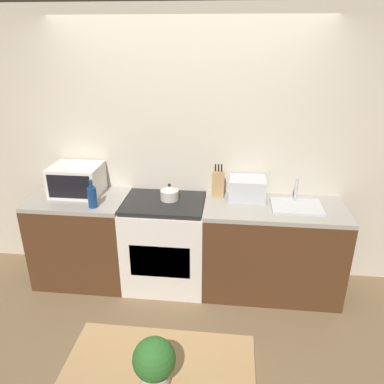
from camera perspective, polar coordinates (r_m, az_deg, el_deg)
The scene contains 12 objects.
ground_plane at distance 3.29m, azimuth -3.20°, elevation -22.52°, with size 16.00×16.00×0.00m, color brown.
wall_back at distance 3.66m, azimuth -0.59°, elevation 6.35°, with size 10.00×0.06×2.60m.
counter_left_run at distance 3.95m, azimuth -16.25°, elevation -6.77°, with size 0.91×0.62×0.90m.
counter_right_run at distance 3.69m, azimuth 12.04°, elevation -8.49°, with size 1.29×0.62×0.90m.
stove_range at distance 3.72m, azimuth -4.05°, elevation -7.80°, with size 0.77×0.62×0.90m.
kettle at distance 3.52m, azimuth -3.44°, elevation -0.12°, with size 0.17×0.17×0.16m.
microwave at distance 3.79m, azimuth -17.16°, elevation 1.79°, with size 0.47×0.38×0.29m.
bottle at distance 3.47m, azimuth -14.95°, elevation -0.70°, with size 0.08×0.08×0.26m.
knife_block at distance 3.56m, azimuth 3.99°, elevation 1.25°, with size 0.11×0.06×0.33m.
toaster_oven at distance 3.56m, azimuth 8.40°, elevation 0.52°, with size 0.34×0.27×0.20m.
sink_basin at distance 3.51m, azimuth 15.64°, elevation -1.99°, with size 0.45×0.34×0.24m.
potted_plant at distance 1.95m, azimuth -5.78°, elevation -24.40°, with size 0.21×0.21×0.27m.
Camera 1 is at (0.42, -2.27, 2.35)m, focal length 35.00 mm.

